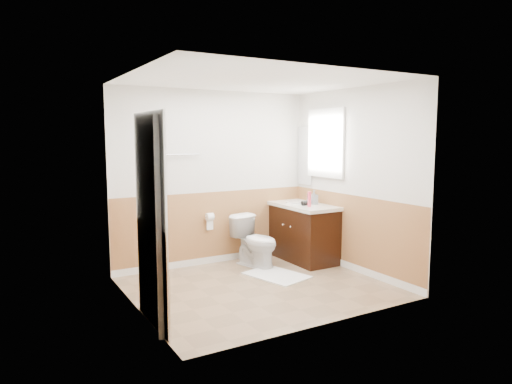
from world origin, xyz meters
TOP-DOWN VIEW (x-y plane):
  - floor at (0.00, 0.00)m, footprint 3.00×3.00m
  - ceiling at (0.00, 0.00)m, footprint 3.00×3.00m
  - wall_back at (0.00, 1.30)m, footprint 3.00×0.00m
  - wall_front at (0.00, -1.30)m, footprint 3.00×0.00m
  - wall_left at (-1.50, 0.00)m, footprint 0.00×3.00m
  - wall_right at (1.50, 0.00)m, footprint 0.00×3.00m
  - wainscot_back at (0.00, 1.29)m, footprint 3.00×0.00m
  - wainscot_front at (0.00, -1.29)m, footprint 3.00×0.00m
  - wainscot_left at (-1.49, 0.00)m, footprint 0.00×2.60m
  - wainscot_right at (1.49, 0.00)m, footprint 0.00×2.60m
  - toilet at (0.43, 0.82)m, footprint 0.58×0.79m
  - bath_mat at (0.43, 0.27)m, footprint 0.74×0.92m
  - vanity_cabinet at (1.21, 0.76)m, footprint 0.55×1.10m
  - vanity_knob_left at (0.91, 0.66)m, footprint 0.03×0.03m
  - vanity_knob_right at (0.91, 0.86)m, footprint 0.03×0.03m
  - countertop at (1.20, 0.76)m, footprint 0.60×1.15m
  - sink_basin at (1.21, 0.91)m, footprint 0.36×0.36m
  - faucet at (1.39, 0.91)m, footprint 0.02×0.02m
  - lotion_bottle at (1.11, 0.48)m, footprint 0.05×0.05m
  - soap_dispenser at (1.33, 0.67)m, footprint 0.10×0.11m
  - hair_dryer_body at (1.16, 0.63)m, footprint 0.14×0.07m
  - hair_dryer_handle at (1.13, 0.67)m, footprint 0.03×0.03m
  - mirror_panel at (1.48, 1.10)m, footprint 0.02×0.35m
  - window_frame at (1.47, 0.59)m, footprint 0.04×0.80m
  - window_glass at (1.49, 0.59)m, footprint 0.01×0.70m
  - door at (-1.40, -0.45)m, footprint 0.29×0.78m
  - door_frame at (-1.48, -0.45)m, footprint 0.02×0.92m
  - door_knob at (-1.34, -0.12)m, footprint 0.06×0.06m
  - towel_bar at (-0.55, 1.25)m, footprint 0.62×0.02m
  - tp_holder_bar at (-0.10, 1.23)m, footprint 0.14×0.02m
  - tp_roll at (-0.10, 1.23)m, footprint 0.10×0.11m
  - tp_sheet at (-0.10, 1.23)m, footprint 0.10×0.01m

SIDE VIEW (x-z plane):
  - floor at x=0.00m, z-range 0.00..0.00m
  - bath_mat at x=0.43m, z-range 0.00..0.02m
  - toilet at x=0.43m, z-range 0.00..0.72m
  - vanity_cabinet at x=1.21m, z-range 0.00..0.80m
  - wainscot_back at x=0.00m, z-range -1.00..2.00m
  - wainscot_front at x=0.00m, z-range -1.00..2.00m
  - wainscot_left at x=-1.49m, z-range -0.80..1.80m
  - wainscot_right at x=1.49m, z-range -0.80..1.80m
  - vanity_knob_left at x=0.91m, z-range 0.53..0.57m
  - vanity_knob_right at x=0.91m, z-range 0.53..0.57m
  - tp_sheet at x=-0.10m, z-range 0.51..0.67m
  - tp_holder_bar at x=-0.10m, z-range 0.69..0.71m
  - tp_roll at x=-0.10m, z-range 0.64..0.76m
  - countertop at x=1.20m, z-range 0.80..0.85m
  - hair_dryer_handle at x=1.13m, z-range 0.82..0.89m
  - sink_basin at x=1.21m, z-range 0.85..0.87m
  - hair_dryer_body at x=1.16m, z-range 0.85..0.92m
  - faucet at x=1.39m, z-range 0.85..0.99m
  - door_knob at x=-1.34m, z-range 0.92..0.98m
  - soap_dispenser at x=1.33m, z-range 0.85..1.06m
  - lotion_bottle at x=1.11m, z-range 0.85..1.07m
  - door at x=-1.40m, z-range 0.00..2.04m
  - door_frame at x=-1.48m, z-range -0.02..2.08m
  - wall_back at x=0.00m, z-range -0.25..2.75m
  - wall_front at x=0.00m, z-range -0.25..2.75m
  - wall_left at x=-1.50m, z-range -0.25..2.75m
  - wall_right at x=1.50m, z-range -0.25..2.75m
  - mirror_panel at x=1.48m, z-range 1.10..2.00m
  - towel_bar at x=-0.55m, z-range 1.59..1.61m
  - window_frame at x=1.47m, z-range 1.25..2.25m
  - window_glass at x=1.49m, z-range 1.30..2.20m
  - ceiling at x=0.00m, z-range 2.50..2.50m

